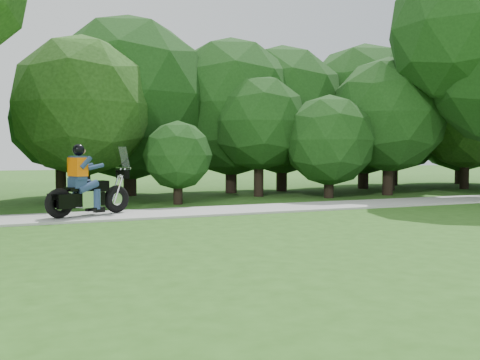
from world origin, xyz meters
TOP-DOWN VIEW (x-y plane):
  - ground at (0.00, 0.00)m, footprint 100.00×100.00m
  - walkway at (0.00, 8.00)m, footprint 60.00×2.20m
  - tree_line at (2.14, 14.64)m, footprint 39.43×12.21m
  - touring_motorcycle at (-5.07, 7.93)m, footprint 2.44×1.52m

SIDE VIEW (x-z plane):
  - ground at x=0.00m, z-range 0.00..0.00m
  - walkway at x=0.00m, z-range 0.00..0.06m
  - touring_motorcycle at x=-5.07m, z-range -0.21..1.75m
  - tree_line at x=2.14m, z-range -0.09..7.40m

